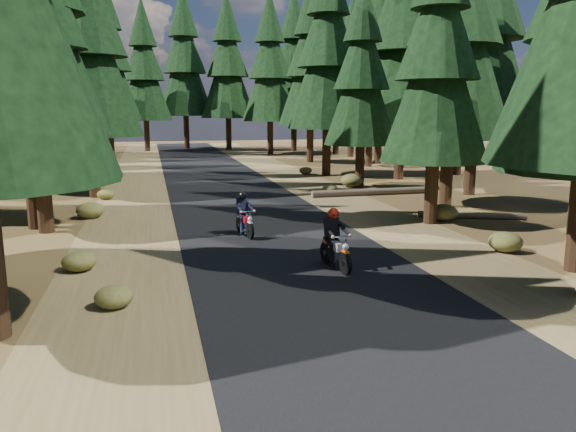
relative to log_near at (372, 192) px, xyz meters
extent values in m
plane|color=#4A321A|center=(-6.56, -11.30, -0.16)|extent=(120.00, 120.00, 0.00)
cube|color=black|center=(-6.56, -6.30, -0.15)|extent=(6.00, 100.00, 0.01)
cube|color=brown|center=(-11.16, -6.30, -0.16)|extent=(3.20, 100.00, 0.01)
cube|color=brown|center=(-1.96, -6.30, -0.16)|extent=(3.20, 100.00, 0.01)
cylinder|color=black|center=(-13.82, -5.13, 2.51)|extent=(0.51, 0.51, 5.34)
cone|color=black|center=(-13.82, -5.13, 5.85)|extent=(4.54, 4.54, 6.68)
cylinder|color=black|center=(-0.50, -6.82, 2.10)|extent=(0.48, 0.48, 4.52)
cone|color=black|center=(-0.50, -6.82, 4.92)|extent=(3.84, 3.84, 5.65)
cone|color=black|center=(-0.50, -6.82, 6.96)|extent=(2.94, 2.94, 4.07)
cylinder|color=black|center=(-14.26, -4.34, 3.05)|extent=(0.56, 0.56, 6.43)
cone|color=black|center=(-14.26, -4.34, 7.07)|extent=(5.46, 5.46, 8.03)
cylinder|color=black|center=(1.72, -3.91, 2.76)|extent=(0.53, 0.53, 5.84)
cone|color=black|center=(1.72, -3.91, 6.41)|extent=(4.96, 4.96, 7.30)
cylinder|color=black|center=(4.65, -0.96, 3.06)|extent=(0.56, 0.56, 6.43)
cone|color=black|center=(4.65, -0.96, 7.08)|extent=(5.47, 5.47, 8.04)
cylinder|color=black|center=(-12.91, 2.59, 2.70)|extent=(0.53, 0.53, 5.72)
cone|color=black|center=(-12.91, 2.59, 6.27)|extent=(4.86, 4.86, 7.15)
cylinder|color=black|center=(0.42, 2.77, 2.09)|extent=(0.48, 0.48, 4.51)
cone|color=black|center=(0.42, 2.77, 4.91)|extent=(3.83, 3.83, 5.64)
cone|color=black|center=(0.42, 2.77, 6.94)|extent=(2.93, 2.93, 4.06)
cone|color=black|center=(0.42, 2.77, 8.97)|extent=(2.03, 2.03, 3.38)
cylinder|color=black|center=(-16.32, 5.55, 3.02)|extent=(0.55, 0.55, 6.37)
cone|color=black|center=(-16.32, 5.55, 7.00)|extent=(5.41, 5.41, 7.96)
cylinder|color=black|center=(3.92, 5.51, 3.08)|extent=(0.56, 0.56, 6.47)
cone|color=black|center=(3.92, 5.51, 7.12)|extent=(5.50, 5.50, 8.09)
cylinder|color=black|center=(-13.56, 9.45, 2.66)|extent=(0.53, 0.53, 5.64)
cone|color=black|center=(-13.56, 9.45, 6.18)|extent=(4.79, 4.79, 7.05)
cone|color=black|center=(-13.56, 9.45, 8.72)|extent=(3.67, 3.67, 5.08)
cylinder|color=black|center=(0.37, 8.43, 2.75)|extent=(0.53, 0.53, 5.83)
cone|color=black|center=(0.37, 8.43, 6.40)|extent=(4.95, 4.95, 7.29)
cone|color=black|center=(0.37, 8.43, 9.02)|extent=(3.79, 3.79, 5.25)
cylinder|color=black|center=(-17.42, 11.92, 2.56)|extent=(0.52, 0.52, 5.45)
cone|color=black|center=(-17.42, 11.92, 5.97)|extent=(4.63, 4.63, 6.81)
cone|color=black|center=(-17.42, 11.92, 8.42)|extent=(3.54, 3.54, 4.90)
cylinder|color=black|center=(4.96, 12.85, 2.15)|extent=(0.48, 0.48, 4.61)
cone|color=black|center=(4.96, 12.85, 5.03)|extent=(3.92, 3.92, 5.77)
cone|color=black|center=(4.96, 12.85, 7.11)|extent=(3.00, 3.00, 4.15)
cone|color=black|center=(4.96, 12.85, 9.18)|extent=(2.08, 2.08, 3.46)
cylinder|color=black|center=(-14.68, 16.15, 2.05)|extent=(0.48, 0.48, 4.42)
cone|color=black|center=(-14.68, 16.15, 4.81)|extent=(3.76, 3.76, 5.52)
cone|color=black|center=(-14.68, 16.15, 6.80)|extent=(2.87, 2.87, 3.98)
cone|color=black|center=(-14.68, 16.15, 8.79)|extent=(1.99, 1.99, 3.31)
cylinder|color=black|center=(1.78, 17.11, 2.72)|extent=(0.53, 0.53, 5.76)
cone|color=black|center=(1.78, 17.11, 6.32)|extent=(4.90, 4.90, 7.21)
cone|color=black|center=(1.78, 17.11, 8.92)|extent=(3.75, 3.75, 5.19)
cone|color=black|center=(1.78, 17.11, 11.51)|extent=(2.59, 2.59, 4.32)
cylinder|color=black|center=(-18.35, 21.47, 2.21)|extent=(0.49, 0.49, 4.75)
cone|color=black|center=(-18.35, 21.47, 5.18)|extent=(4.04, 4.04, 5.93)
cone|color=black|center=(-18.35, 21.47, 7.32)|extent=(3.09, 3.09, 4.27)
cone|color=black|center=(-18.35, 21.47, 9.45)|extent=(2.14, 2.14, 3.56)
cylinder|color=black|center=(6.47, 20.79, 2.67)|extent=(0.53, 0.53, 5.66)
cone|color=black|center=(6.47, 20.79, 6.21)|extent=(4.81, 4.81, 7.07)
cone|color=black|center=(6.47, 20.79, 8.75)|extent=(3.68, 3.68, 5.09)
cone|color=black|center=(6.47, 20.79, 11.30)|extent=(2.55, 2.55, 4.24)
cylinder|color=black|center=(6.44, 14.70, 2.84)|extent=(0.54, 0.54, 6.00)
cone|color=black|center=(6.44, 14.70, 6.59)|extent=(5.10, 5.10, 7.50)
cone|color=black|center=(6.44, 14.70, 9.29)|extent=(3.90, 3.90, 5.40)
cylinder|color=black|center=(8.44, 6.70, 2.64)|extent=(0.52, 0.52, 5.60)
cone|color=black|center=(8.44, 6.70, 6.14)|extent=(4.76, 4.76, 7.00)
cone|color=black|center=(8.44, 6.70, 8.66)|extent=(3.64, 3.64, 5.04)
cylinder|color=black|center=(-13.56, 25.70, 3.04)|extent=(0.56, 0.56, 6.40)
cone|color=black|center=(-13.56, 25.70, 7.04)|extent=(5.44, 5.44, 8.00)
cone|color=black|center=(-13.56, 25.70, 9.92)|extent=(4.16, 4.16, 5.76)
cylinder|color=black|center=(0.44, 25.70, 2.84)|extent=(0.54, 0.54, 6.00)
cone|color=black|center=(0.44, 25.70, 6.59)|extent=(5.10, 5.10, 7.50)
cone|color=black|center=(0.44, 25.70, 9.29)|extent=(3.90, 3.90, 5.40)
cone|color=black|center=(0.44, 25.70, 11.99)|extent=(2.70, 2.70, 4.50)
cylinder|color=black|center=(-16.56, 28.70, 3.24)|extent=(0.57, 0.57, 6.80)
cone|color=black|center=(-16.56, 28.70, 7.49)|extent=(5.78, 5.78, 8.50)
cone|color=black|center=(-16.56, 28.70, 10.55)|extent=(4.42, 4.42, 6.12)
cylinder|color=black|center=(3.44, 28.70, 3.04)|extent=(0.56, 0.56, 6.40)
cone|color=black|center=(3.44, 28.70, 7.04)|extent=(5.44, 5.44, 8.00)
cone|color=black|center=(3.44, 28.70, 9.92)|extent=(4.16, 4.16, 5.76)
cone|color=black|center=(3.44, 28.70, 12.80)|extent=(2.88, 2.88, 4.80)
cylinder|color=black|center=(-10.56, 31.70, 2.84)|extent=(0.54, 0.54, 6.00)
cone|color=black|center=(-10.56, 31.70, 6.59)|extent=(5.10, 5.10, 7.50)
cone|color=black|center=(-10.56, 31.70, 9.29)|extent=(3.90, 3.90, 5.40)
cone|color=black|center=(-10.56, 31.70, 11.99)|extent=(2.70, 2.70, 4.50)
cylinder|color=black|center=(-2.56, 31.70, 3.04)|extent=(0.56, 0.56, 6.40)
cone|color=black|center=(-2.56, 31.70, 7.04)|extent=(5.44, 5.44, 8.00)
cone|color=black|center=(-2.56, 31.70, 9.92)|extent=(4.16, 4.16, 5.76)
cone|color=black|center=(-2.56, 31.70, 12.80)|extent=(2.88, 2.88, 4.80)
cylinder|color=black|center=(-6.56, 34.70, 3.24)|extent=(0.57, 0.57, 6.80)
cone|color=black|center=(-6.56, 34.70, 7.49)|extent=(5.78, 5.78, 8.50)
cone|color=black|center=(-6.56, 34.70, 10.55)|extent=(4.42, 4.42, 6.12)
cone|color=black|center=(-6.56, 34.70, 13.61)|extent=(3.06, 3.06, 5.10)
cylinder|color=black|center=(-19.56, 24.70, 2.64)|extent=(0.52, 0.52, 5.60)
cone|color=black|center=(-19.56, 24.70, 6.14)|extent=(4.76, 4.76, 7.00)
cone|color=black|center=(-19.56, 24.70, 8.66)|extent=(3.64, 3.64, 5.04)
cone|color=black|center=(-19.56, 24.70, 11.18)|extent=(2.52, 2.52, 4.20)
cylinder|color=black|center=(6.44, 24.70, 2.84)|extent=(0.54, 0.54, 6.00)
cone|color=black|center=(6.44, 24.70, 6.59)|extent=(5.10, 5.10, 7.50)
cone|color=black|center=(6.44, 24.70, 9.29)|extent=(3.90, 3.90, 5.40)
cone|color=black|center=(6.44, 24.70, 11.99)|extent=(2.70, 2.70, 4.50)
cylinder|color=#4C4233|center=(0.00, 0.00, 0.00)|extent=(6.05, 0.44, 0.32)
cylinder|color=#4C4233|center=(1.46, -6.37, -0.04)|extent=(3.77, 1.76, 0.24)
ellipsoid|color=#474C1E|center=(-1.87, 0.74, 0.08)|extent=(0.81, 0.81, 0.49)
ellipsoid|color=#474C1E|center=(-12.62, -2.88, 0.15)|extent=(1.03, 1.03, 0.62)
ellipsoid|color=#474C1E|center=(-0.35, -11.11, 0.13)|extent=(0.98, 0.98, 0.59)
ellipsoid|color=#474C1E|center=(-13.72, 7.27, 0.14)|extent=(1.01, 1.01, 0.61)
ellipsoid|color=#474C1E|center=(-0.76, 9.21, 0.09)|extent=(0.82, 0.82, 0.49)
ellipsoid|color=#474C1E|center=(0.22, -6.49, 0.15)|extent=(1.03, 1.03, 0.62)
ellipsoid|color=#474C1E|center=(-12.39, 1.71, 0.07)|extent=(0.77, 0.77, 0.46)
ellipsoid|color=#474C1E|center=(-12.20, -10.26, 0.10)|extent=(0.86, 0.86, 0.52)
ellipsoid|color=#474C1E|center=(0.06, 2.95, 0.20)|extent=(1.18, 1.18, 0.71)
ellipsoid|color=#474C1E|center=(-11.17, -13.30, 0.08)|extent=(0.79, 0.79, 0.48)
cube|color=black|center=(-5.74, -11.65, 0.92)|extent=(0.38, 0.26, 0.51)
sphere|color=red|center=(-5.74, -11.65, 1.29)|extent=(0.32, 0.32, 0.29)
cube|color=black|center=(-7.40, -7.28, 0.83)|extent=(0.35, 0.25, 0.47)
sphere|color=black|center=(-7.40, -7.28, 1.17)|extent=(0.30, 0.30, 0.26)
camera|label=1|loc=(-10.28, -25.05, 3.95)|focal=35.00mm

